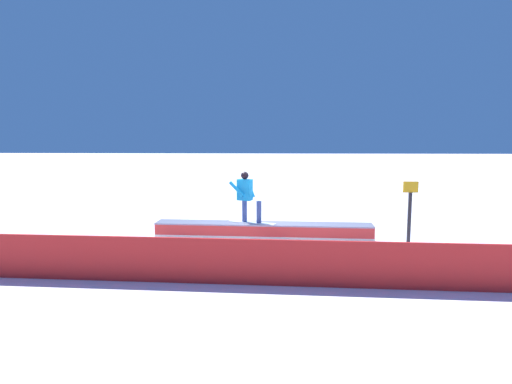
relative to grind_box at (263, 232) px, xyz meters
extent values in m
plane|color=white|center=(0.00, 0.00, -0.23)|extent=(120.00, 120.00, 0.00)
cube|color=red|center=(0.00, 0.00, 0.00)|extent=(6.21, 0.89, 0.47)
cube|color=white|center=(0.00, 0.00, -0.11)|extent=(6.22, 0.90, 0.11)
cube|color=gray|center=(0.00, 0.00, 0.26)|extent=(6.21, 0.95, 0.04)
cube|color=silver|center=(0.33, -0.02, 0.28)|extent=(1.40, 0.76, 0.01)
cylinder|color=#364F8F|center=(0.54, -0.10, 0.61)|extent=(0.18, 0.18, 0.63)
cylinder|color=#364F8F|center=(0.12, 0.07, 0.61)|extent=(0.18, 0.18, 0.63)
cube|color=#1594D2|center=(0.53, -0.09, 1.22)|extent=(0.46, 0.37, 0.60)
sphere|color=black|center=(0.53, -0.09, 1.63)|extent=(0.22, 0.22, 0.22)
cylinder|color=#1594D2|center=(0.76, -0.01, 1.25)|extent=(0.47, 0.25, 0.44)
cylinder|color=#1594D2|center=(0.38, -0.21, 1.25)|extent=(0.30, 0.19, 0.54)
cube|color=red|center=(0.00, 3.82, 0.24)|extent=(13.49, 0.71, 0.94)
cylinder|color=#262628|center=(-3.98, 0.47, 0.50)|extent=(0.10, 0.10, 1.47)
cube|color=yellow|center=(-3.98, 0.47, 1.39)|extent=(0.40, 0.04, 0.30)
camera|label=1|loc=(-0.30, 12.44, 2.78)|focal=31.11mm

